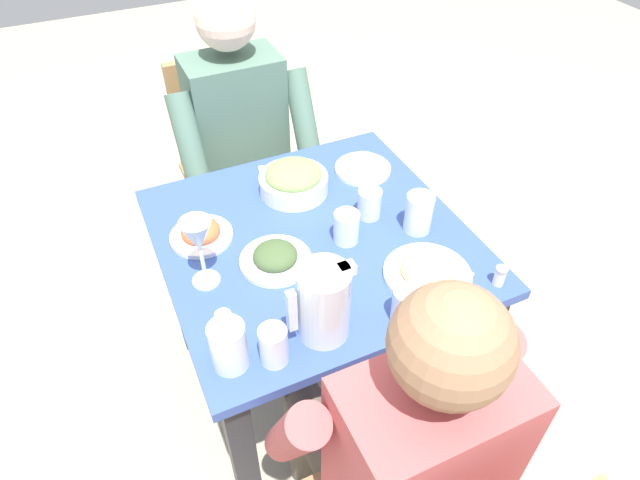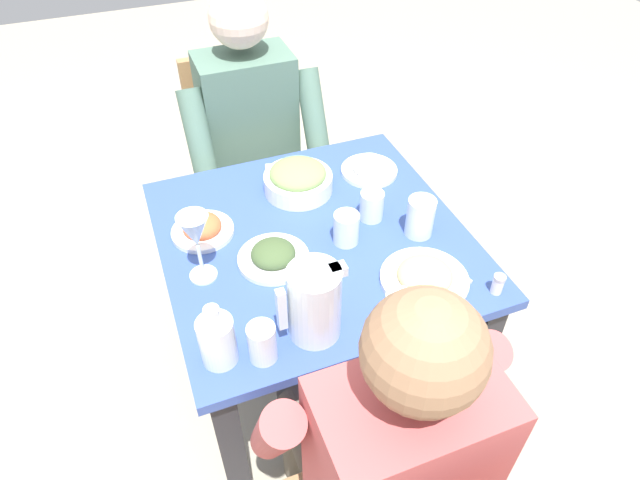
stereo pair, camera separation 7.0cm
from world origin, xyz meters
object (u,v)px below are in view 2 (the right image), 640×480
object	(u,v)px
wine_glass	(195,234)
plate_rice_curry	(202,228)
plate_yoghurt	(369,167)
water_glass_near_right	(346,228)
chair_near	(246,154)
water_pitcher	(314,303)
oil_carafe	(218,342)
diner_near	(257,150)
water_glass_far_left	(420,217)
plate_fries	(425,277)
plate_dolmas	(273,256)
water_glass_far_right	(262,343)
salt_shaker	(498,284)
water_glass_by_pitcher	(372,206)
salad_bowl	(298,179)
diner_far	(376,443)
water_glass_center	(398,310)
dining_table	(314,269)

from	to	relation	value
wine_glass	plate_rice_curry	bearing A→B (deg)	-101.61
plate_yoghurt	water_glass_near_right	size ratio (longest dim) A/B	1.93
chair_near	water_pitcher	xyz separation A→B (m)	(0.11, 1.08, 0.31)
water_pitcher	water_glass_near_right	size ratio (longest dim) A/B	2.10
oil_carafe	water_glass_near_right	bearing A→B (deg)	-148.13
diner_near	plate_rice_curry	bearing A→B (deg)	58.24
water_pitcher	water_glass_far_left	bearing A→B (deg)	-151.02
diner_near	plate_fries	distance (m)	0.86
plate_dolmas	oil_carafe	bearing A→B (deg)	51.24
water_glass_far_right	water_glass_near_right	distance (m)	0.42
chair_near	plate_rice_curry	bearing A→B (deg)	66.88
water_pitcher	salt_shaker	bearing A→B (deg)	173.88
water_glass_near_right	wine_glass	xyz separation A→B (m)	(0.39, -0.01, 0.10)
water_glass_by_pitcher	oil_carafe	distance (m)	0.60
plate_yoghurt	plate_rice_curry	bearing A→B (deg)	9.99
plate_yoghurt	salad_bowl	bearing A→B (deg)	1.70
water_pitcher	oil_carafe	distance (m)	0.22
diner_far	salad_bowl	bearing A→B (deg)	-97.68
water_glass_center	water_glass_far_right	bearing A→B (deg)	-3.77
water_pitcher	wine_glass	distance (m)	0.33
salad_bowl	water_glass_far_left	distance (m)	0.39
plate_rice_curry	oil_carafe	world-z (taller)	oil_carafe
diner_far	salad_bowl	size ratio (longest dim) A/B	5.66
oil_carafe	salt_shaker	distance (m)	0.68
salad_bowl	plate_fries	distance (m)	0.50
plate_fries	water_pitcher	bearing A→B (deg)	8.31
dining_table	plate_dolmas	size ratio (longest dim) A/B	4.36
chair_near	water_glass_far_left	distance (m)	0.95
diner_near	oil_carafe	xyz separation A→B (m)	(0.33, 0.87, 0.13)
water_glass_center	water_pitcher	bearing A→B (deg)	-14.69
plate_fries	water_glass_center	size ratio (longest dim) A/B	2.35
water_pitcher	salt_shaker	distance (m)	0.47
dining_table	water_glass_by_pitcher	bearing A→B (deg)	-175.12
dining_table	salad_bowl	size ratio (longest dim) A/B	3.99
diner_near	salad_bowl	size ratio (longest dim) A/B	5.66
plate_yoghurt	oil_carafe	world-z (taller)	oil_carafe
diner_far	plate_fries	xyz separation A→B (m)	(-0.28, -0.31, 0.09)
water_glass_far_right	water_glass_far_left	size ratio (longest dim) A/B	0.87
salad_bowl	water_glass_far_left	bearing A→B (deg)	129.14
diner_near	salt_shaker	bearing A→B (deg)	110.50
wine_glass	oil_carafe	world-z (taller)	wine_glass
water_glass_near_right	salt_shaker	xyz separation A→B (m)	(-0.27, 0.30, -0.02)
water_glass_near_right	plate_fries	bearing A→B (deg)	120.92
water_glass_by_pitcher	wine_glass	xyz separation A→B (m)	(0.49, 0.06, 0.10)
dining_table	water_glass_far_right	world-z (taller)	water_glass_far_right
chair_near	water_glass_far_right	distance (m)	1.16
plate_yoghurt	water_glass_far_right	world-z (taller)	water_glass_far_right
plate_dolmas	salt_shaker	xyz separation A→B (m)	(-0.48, 0.30, 0.01)
water_glass_far_left	wine_glass	world-z (taller)	wine_glass
diner_near	water_glass_center	world-z (taller)	diner_near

